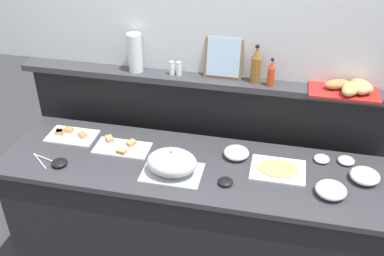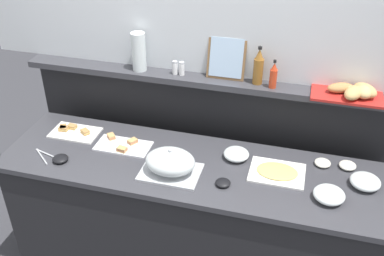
{
  "view_description": "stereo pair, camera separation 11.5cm",
  "coord_description": "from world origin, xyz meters",
  "px_view_note": "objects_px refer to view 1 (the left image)",
  "views": [
    {
      "loc": [
        0.45,
        -2.05,
        2.53
      ],
      "look_at": [
        -0.02,
        0.1,
        1.13
      ],
      "focal_mm": 42.12,
      "sensor_mm": 36.0,
      "label": 1
    },
    {
      "loc": [
        0.56,
        -2.03,
        2.53
      ],
      "look_at": [
        -0.02,
        0.1,
        1.13
      ],
      "focal_mm": 42.12,
      "sensor_mm": 36.0,
      "label": 2
    }
  ],
  "objects_px": {
    "sandwich_platter_rear": "(71,135)",
    "glass_bowl_small": "(236,153)",
    "condiment_bowl_teal": "(346,160)",
    "bread_basket": "(351,88)",
    "pepper_shaker": "(179,69)",
    "glass_bowl_medium": "(365,176)",
    "framed_picture": "(224,57)",
    "water_carafe": "(135,53)",
    "vinegar_bottle_amber": "(256,66)",
    "hot_sauce_bottle": "(271,74)",
    "glass_bowl_large": "(331,190)",
    "condiment_bowl_cream": "(322,159)",
    "sandwich_platter_side": "(122,147)",
    "condiment_bowl_red": "(59,163)",
    "serving_cloche": "(172,163)",
    "condiment_bowl_dark": "(225,182)",
    "serving_tongs": "(42,160)",
    "salt_shaker": "(172,68)",
    "cold_cuts_platter": "(278,169)"
  },
  "relations": [
    {
      "from": "glass_bowl_medium",
      "to": "condiment_bowl_teal",
      "type": "bearing_deg",
      "value": 120.57
    },
    {
      "from": "glass_bowl_medium",
      "to": "pepper_shaker",
      "type": "distance_m",
      "value": 1.26
    },
    {
      "from": "sandwich_platter_rear",
      "to": "hot_sauce_bottle",
      "type": "distance_m",
      "value": 1.32
    },
    {
      "from": "condiment_bowl_red",
      "to": "framed_picture",
      "type": "height_order",
      "value": "framed_picture"
    },
    {
      "from": "hot_sauce_bottle",
      "to": "vinegar_bottle_amber",
      "type": "xyz_separation_m",
      "value": [
        -0.09,
        0.03,
        0.03
      ]
    },
    {
      "from": "serving_cloche",
      "to": "glass_bowl_large",
      "type": "height_order",
      "value": "serving_cloche"
    },
    {
      "from": "condiment_bowl_dark",
      "to": "condiment_bowl_teal",
      "type": "bearing_deg",
      "value": 27.32
    },
    {
      "from": "glass_bowl_large",
      "to": "serving_tongs",
      "type": "xyz_separation_m",
      "value": [
        -1.66,
        -0.05,
        -0.03
      ]
    },
    {
      "from": "condiment_bowl_dark",
      "to": "pepper_shaker",
      "type": "xyz_separation_m",
      "value": [
        -0.39,
        0.55,
        0.39
      ]
    },
    {
      "from": "sandwich_platter_side",
      "to": "condiment_bowl_dark",
      "type": "bearing_deg",
      "value": -16.54
    },
    {
      "from": "sandwich_platter_side",
      "to": "serving_cloche",
      "type": "height_order",
      "value": "serving_cloche"
    },
    {
      "from": "bread_basket",
      "to": "pepper_shaker",
      "type": "bearing_deg",
      "value": 178.77
    },
    {
      "from": "condiment_bowl_cream",
      "to": "pepper_shaker",
      "type": "xyz_separation_m",
      "value": [
        -0.92,
        0.22,
        0.39
      ]
    },
    {
      "from": "sandwich_platter_side",
      "to": "glass_bowl_small",
      "type": "xyz_separation_m",
      "value": [
        0.7,
        0.06,
        0.02
      ]
    },
    {
      "from": "vinegar_bottle_amber",
      "to": "hot_sauce_bottle",
      "type": "bearing_deg",
      "value": -18.14
    },
    {
      "from": "sandwich_platter_rear",
      "to": "condiment_bowl_teal",
      "type": "distance_m",
      "value": 1.71
    },
    {
      "from": "pepper_shaker",
      "to": "framed_picture",
      "type": "xyz_separation_m",
      "value": [
        0.27,
        0.04,
        0.09
      ]
    },
    {
      "from": "vinegar_bottle_amber",
      "to": "serving_cloche",
      "type": "bearing_deg",
      "value": -126.03
    },
    {
      "from": "sandwich_platter_rear",
      "to": "glass_bowl_large",
      "type": "xyz_separation_m",
      "value": [
        1.6,
        -0.23,
        0.02
      ]
    },
    {
      "from": "sandwich_platter_rear",
      "to": "framed_picture",
      "type": "xyz_separation_m",
      "value": [
        0.92,
        0.33,
        0.48
      ]
    },
    {
      "from": "sandwich_platter_rear",
      "to": "vinegar_bottle_amber",
      "type": "relative_size",
      "value": 1.31
    },
    {
      "from": "condiment_bowl_red",
      "to": "bread_basket",
      "type": "distance_m",
      "value": 1.75
    },
    {
      "from": "water_carafe",
      "to": "sandwich_platter_rear",
      "type": "bearing_deg",
      "value": -141.66
    },
    {
      "from": "condiment_bowl_red",
      "to": "vinegar_bottle_amber",
      "type": "height_order",
      "value": "vinegar_bottle_amber"
    },
    {
      "from": "glass_bowl_medium",
      "to": "water_carafe",
      "type": "bearing_deg",
      "value": 165.94
    },
    {
      "from": "serving_cloche",
      "to": "pepper_shaker",
      "type": "xyz_separation_m",
      "value": [
        -0.08,
        0.53,
        0.33
      ]
    },
    {
      "from": "water_carafe",
      "to": "hot_sauce_bottle",
      "type": "bearing_deg",
      "value": -1.57
    },
    {
      "from": "condiment_bowl_teal",
      "to": "vinegar_bottle_amber",
      "type": "distance_m",
      "value": 0.77
    },
    {
      "from": "vinegar_bottle_amber",
      "to": "water_carafe",
      "type": "distance_m",
      "value": 0.75
    },
    {
      "from": "sandwich_platter_side",
      "to": "condiment_bowl_red",
      "type": "distance_m",
      "value": 0.38
    },
    {
      "from": "glass_bowl_small",
      "to": "serving_cloche",
      "type": "bearing_deg",
      "value": -144.36
    },
    {
      "from": "glass_bowl_small",
      "to": "condiment_bowl_red",
      "type": "distance_m",
      "value": 1.04
    },
    {
      "from": "bread_basket",
      "to": "sandwich_platter_rear",
      "type": "bearing_deg",
      "value": -170.89
    },
    {
      "from": "sandwich_platter_rear",
      "to": "serving_cloche",
      "type": "height_order",
      "value": "serving_cloche"
    },
    {
      "from": "glass_bowl_large",
      "to": "vinegar_bottle_amber",
      "type": "relative_size",
      "value": 0.71
    },
    {
      "from": "bread_basket",
      "to": "glass_bowl_medium",
      "type": "bearing_deg",
      "value": -71.12
    },
    {
      "from": "sandwich_platter_rear",
      "to": "condiment_bowl_cream",
      "type": "height_order",
      "value": "sandwich_platter_rear"
    },
    {
      "from": "glass_bowl_medium",
      "to": "framed_picture",
      "type": "bearing_deg",
      "value": 155.63
    },
    {
      "from": "sandwich_platter_rear",
      "to": "condiment_bowl_teal",
      "type": "xyz_separation_m",
      "value": [
        1.7,
        0.08,
        0.01
      ]
    },
    {
      "from": "sandwich_platter_rear",
      "to": "glass_bowl_small",
      "type": "relative_size",
      "value": 2.02
    },
    {
      "from": "hot_sauce_bottle",
      "to": "pepper_shaker",
      "type": "relative_size",
      "value": 2.02
    },
    {
      "from": "sandwich_platter_side",
      "to": "glass_bowl_small",
      "type": "relative_size",
      "value": 2.23
    },
    {
      "from": "sandwich_platter_side",
      "to": "hot_sauce_bottle",
      "type": "height_order",
      "value": "hot_sauce_bottle"
    },
    {
      "from": "sandwich_platter_rear",
      "to": "cold_cuts_platter",
      "type": "height_order",
      "value": "sandwich_platter_rear"
    },
    {
      "from": "framed_picture",
      "to": "water_carafe",
      "type": "distance_m",
      "value": 0.55
    },
    {
      "from": "serving_tongs",
      "to": "salt_shaker",
      "type": "relative_size",
      "value": 2.08
    },
    {
      "from": "condiment_bowl_cream",
      "to": "pepper_shaker",
      "type": "bearing_deg",
      "value": 166.45
    },
    {
      "from": "serving_cloche",
      "to": "condiment_bowl_cream",
      "type": "xyz_separation_m",
      "value": [
        0.83,
        0.31,
        -0.06
      ]
    },
    {
      "from": "hot_sauce_bottle",
      "to": "vinegar_bottle_amber",
      "type": "relative_size",
      "value": 0.75
    },
    {
      "from": "sandwich_platter_rear",
      "to": "condiment_bowl_red",
      "type": "relative_size",
      "value": 3.28
    }
  ]
}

